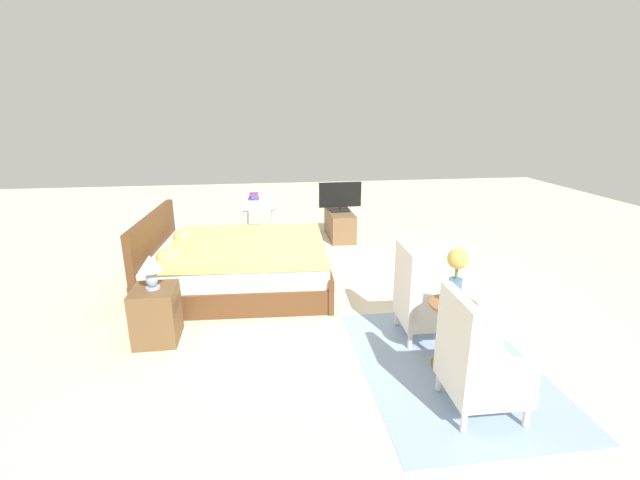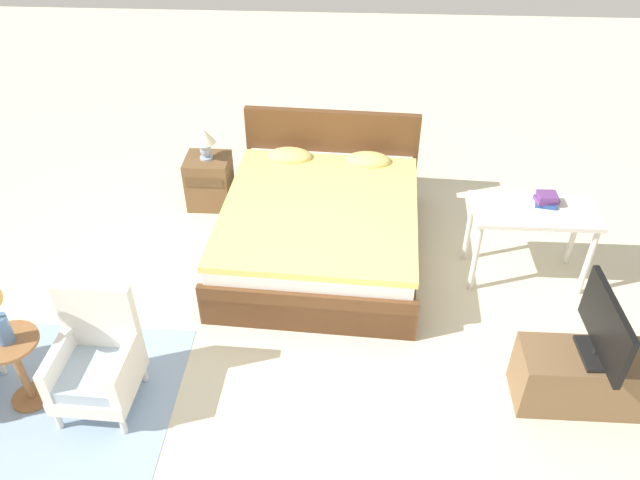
{
  "view_description": "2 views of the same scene",
  "coord_description": "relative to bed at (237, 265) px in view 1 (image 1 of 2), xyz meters",
  "views": [
    {
      "loc": [
        -4.91,
        0.62,
        2.16
      ],
      "look_at": [
        -0.09,
        -0.05,
        0.66
      ],
      "focal_mm": 24.0,
      "sensor_mm": 36.0,
      "label": 1
    },
    {
      "loc": [
        0.42,
        -3.71,
        3.7
      ],
      "look_at": [
        0.19,
        0.34,
        0.58
      ],
      "focal_mm": 35.0,
      "sensor_mm": 36.0,
      "label": 2
    }
  ],
  "objects": [
    {
      "name": "tv_stand",
      "position": [
        1.97,
        -1.65,
        -0.06
      ],
      "size": [
        0.96,
        0.4,
        0.47
      ],
      "color": "brown",
      "rests_on": "ground_plane"
    },
    {
      "name": "table_lamp",
      "position": [
        -1.19,
        0.71,
        0.46
      ],
      "size": [
        0.22,
        0.22,
        0.33
      ],
      "color": "#9EADC6",
      "rests_on": "nightstand"
    },
    {
      "name": "book_stack",
      "position": [
        1.9,
        -0.21,
        0.48
      ],
      "size": [
        0.2,
        0.18,
        0.11
      ],
      "color": "#284C8E",
      "rests_on": "vanity_desk"
    },
    {
      "name": "floor_rug",
      "position": [
        -2.01,
        -1.89,
        -0.29
      ],
      "size": [
        2.1,
        1.5,
        0.01
      ],
      "color": "#8EA8C6",
      "rests_on": "ground_plane"
    },
    {
      "name": "armchair_by_window_right",
      "position": [
        -1.46,
        -1.83,
        0.09
      ],
      "size": [
        0.56,
        0.56,
        0.92
      ],
      "color": "white",
      "rests_on": "floor_rug"
    },
    {
      "name": "bed",
      "position": [
        0.0,
        0.0,
        0.0
      ],
      "size": [
        1.87,
        2.21,
        0.96
      ],
      "color": "brown",
      "rests_on": "ground_plane"
    },
    {
      "name": "flower_vase",
      "position": [
        -2.01,
        -1.88,
        0.6
      ],
      "size": [
        0.17,
        0.17,
        0.48
      ],
      "color": "#4C709E",
      "rests_on": "side_table"
    },
    {
      "name": "tv_flatscreen",
      "position": [
        1.97,
        -1.65,
        0.43
      ],
      "size": [
        0.21,
        0.73,
        0.5
      ],
      "color": "black",
      "rests_on": "tv_stand"
    },
    {
      "name": "ground_plane",
      "position": [
        -0.16,
        -0.95,
        -0.3
      ],
      "size": [
        16.0,
        16.0,
        0.0
      ],
      "primitive_type": "plane",
      "color": "beige"
    },
    {
      "name": "nightstand",
      "position": [
        -1.19,
        0.71,
        -0.03
      ],
      "size": [
        0.44,
        0.41,
        0.54
      ],
      "color": "brown",
      "rests_on": "ground_plane"
    },
    {
      "name": "armchair_by_window_left",
      "position": [
        -2.55,
        -1.83,
        0.09
      ],
      "size": [
        0.55,
        0.55,
        0.92
      ],
      "color": "white",
      "rests_on": "floor_rug"
    },
    {
      "name": "side_table",
      "position": [
        -2.01,
        -1.88,
        0.08
      ],
      "size": [
        0.4,
        0.4,
        0.6
      ],
      "color": "#936038",
      "rests_on": "ground_plane"
    },
    {
      "name": "vanity_desk",
      "position": [
        1.81,
        -0.28,
        0.32
      ],
      "size": [
        1.04,
        0.52,
        0.73
      ],
      "color": "silver",
      "rests_on": "ground_plane"
    }
  ]
}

